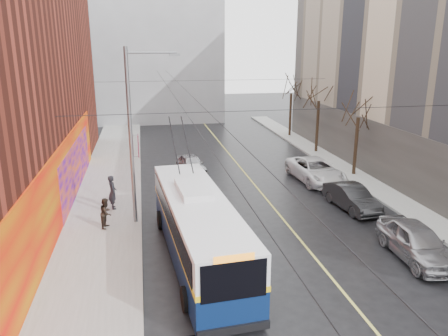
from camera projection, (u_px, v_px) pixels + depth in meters
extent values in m
plane|color=black|center=(326.00, 327.00, 14.56)|extent=(140.00, 140.00, 0.00)
cube|color=gray|center=(105.00, 211.00, 24.44)|extent=(4.00, 60.00, 0.15)
cube|color=gray|center=(383.00, 193.00, 27.49)|extent=(2.00, 60.00, 0.15)
cube|color=#BFB74C|center=(260.00, 191.00, 28.05)|extent=(0.12, 50.00, 0.01)
cube|color=orange|center=(59.00, 192.00, 21.68)|extent=(0.08, 28.00, 4.00)
cube|color=#4605A0|center=(76.00, 168.00, 27.46)|extent=(0.06, 12.00, 3.20)
cube|color=#4C4742|center=(383.00, 155.00, 29.02)|extent=(0.06, 36.00, 4.00)
cube|color=gray|center=(136.00, 45.00, 53.54)|extent=(20.00, 12.00, 18.00)
cylinder|color=slate|center=(131.00, 140.00, 21.65)|extent=(0.20, 0.20, 9.00)
cube|color=maroon|center=(138.00, 146.00, 21.79)|extent=(0.04, 0.60, 1.10)
cylinder|color=slate|center=(151.00, 53.00, 20.71)|extent=(2.40, 0.10, 0.10)
cube|color=slate|center=(175.00, 55.00, 20.93)|extent=(0.50, 0.22, 0.12)
cylinder|color=black|center=(173.00, 94.00, 26.35)|extent=(0.02, 60.00, 0.02)
cylinder|color=black|center=(189.00, 93.00, 26.53)|extent=(0.02, 60.00, 0.02)
cylinder|color=black|center=(278.00, 110.00, 18.47)|extent=(18.00, 0.02, 0.02)
cylinder|color=black|center=(215.00, 80.00, 33.59)|extent=(18.00, 0.02, 0.02)
cylinder|color=black|center=(356.00, 147.00, 30.71)|extent=(0.24, 0.24, 4.20)
cylinder|color=black|center=(317.00, 127.00, 37.29)|extent=(0.24, 0.24, 4.48)
cylinder|color=black|center=(290.00, 115.00, 43.92)|extent=(0.24, 0.24, 4.37)
ellipsoid|color=slate|center=(206.00, 77.00, 19.59)|extent=(0.44, 0.20, 0.12)
ellipsoid|color=slate|center=(221.00, 76.00, 22.38)|extent=(0.44, 0.20, 0.12)
ellipsoid|color=slate|center=(189.00, 109.00, 21.67)|extent=(0.44, 0.20, 0.12)
cube|color=#081941|center=(198.00, 240.00, 18.97)|extent=(3.21, 11.30, 1.39)
cube|color=silver|center=(198.00, 212.00, 18.62)|extent=(3.21, 11.30, 1.21)
cube|color=gold|center=(198.00, 225.00, 18.78)|extent=(3.25, 11.34, 0.20)
cube|color=black|center=(234.00, 281.00, 13.46)|extent=(2.14, 0.19, 1.30)
cube|color=black|center=(177.00, 178.00, 23.85)|extent=(2.14, 0.19, 1.12)
cube|color=black|center=(169.00, 217.00, 18.34)|extent=(0.77, 10.20, 0.93)
cube|color=black|center=(226.00, 211.00, 18.94)|extent=(0.77, 10.20, 0.93)
cube|color=silver|center=(193.00, 189.00, 19.28)|extent=(1.50, 2.88, 0.28)
cube|color=black|center=(234.00, 330.00, 13.90)|extent=(2.42, 0.28, 0.28)
cylinder|color=black|center=(186.00, 299.00, 15.33)|extent=(0.34, 0.95, 0.93)
cylinder|color=black|center=(251.00, 289.00, 15.93)|extent=(0.34, 0.95, 0.93)
cylinder|color=black|center=(161.00, 220.00, 22.25)|extent=(0.34, 0.95, 0.93)
cylinder|color=black|center=(207.00, 215.00, 22.84)|extent=(0.34, 0.95, 0.93)
cylinder|color=black|center=(174.00, 144.00, 21.85)|extent=(0.29, 3.23, 2.29)
cylinder|color=black|center=(187.00, 143.00, 22.01)|extent=(0.29, 3.23, 2.29)
imported|color=#99999D|center=(416.00, 242.00, 19.02)|extent=(2.11, 4.73, 1.58)
imported|color=#232426|center=(352.00, 197.00, 24.80)|extent=(1.90, 4.34, 1.39)
imported|color=silver|center=(315.00, 170.00, 29.86)|extent=(2.94, 5.71, 1.54)
imported|color=#9B9CA0|center=(191.00, 164.00, 31.73)|extent=(2.21, 4.12, 1.33)
imported|color=black|center=(113.00, 192.00, 24.40)|extent=(0.60, 0.78, 1.93)
imported|color=black|center=(106.00, 213.00, 21.90)|extent=(0.77, 0.89, 1.55)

